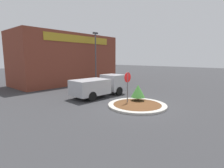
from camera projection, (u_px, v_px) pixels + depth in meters
ground_plane at (137, 106)px, 12.92m from camera, size 120.00×120.00×0.00m
traffic_island at (137, 105)px, 12.91m from camera, size 4.30×4.30×0.15m
stop_sign at (128, 82)px, 13.24m from camera, size 0.77×0.07×2.49m
island_shrub at (138, 91)px, 13.91m from camera, size 1.12×1.12×1.28m
utility_truck at (99, 85)px, 16.05m from camera, size 5.38×2.46×1.91m
storefront_building at (67, 59)px, 24.78m from camera, size 14.24×6.07×6.72m
light_pole at (96, 54)px, 23.27m from camera, size 0.70×0.30×6.85m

